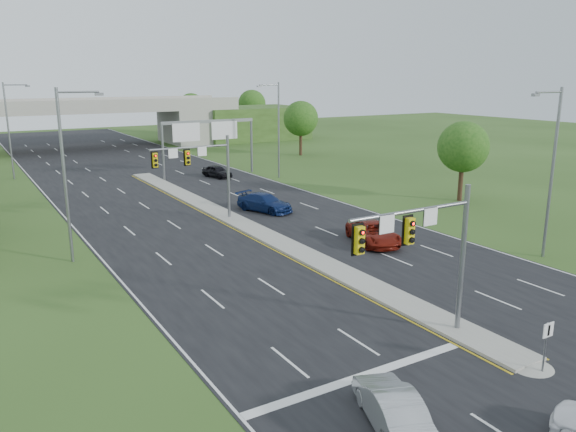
# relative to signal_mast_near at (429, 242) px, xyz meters

# --- Properties ---
(ground) EXTENTS (240.00, 240.00, 0.00)m
(ground) POSITION_rel_signal_mast_near_xyz_m (2.26, 0.07, -4.73)
(ground) COLOR #2C4819
(ground) RESTS_ON ground
(road) EXTENTS (24.00, 160.00, 0.02)m
(road) POSITION_rel_signal_mast_near_xyz_m (2.26, 35.07, -4.72)
(road) COLOR black
(road) RESTS_ON ground
(median) EXTENTS (2.00, 54.00, 0.16)m
(median) POSITION_rel_signal_mast_near_xyz_m (2.26, 23.07, -4.63)
(median) COLOR gray
(median) RESTS_ON road
(median_nose) EXTENTS (2.00, 2.00, 0.16)m
(median_nose) POSITION_rel_signal_mast_near_xyz_m (2.26, -3.93, -4.63)
(median_nose) COLOR gray
(median_nose) RESTS_ON road
(lane_markings) EXTENTS (23.72, 160.00, 0.01)m
(lane_markings) POSITION_rel_signal_mast_near_xyz_m (1.66, 28.99, -4.70)
(lane_markings) COLOR gold
(lane_markings) RESTS_ON road
(signal_mast_near) EXTENTS (6.62, 0.60, 7.00)m
(signal_mast_near) POSITION_rel_signal_mast_near_xyz_m (0.00, 0.00, 0.00)
(signal_mast_near) COLOR slate
(signal_mast_near) RESTS_ON ground
(signal_mast_far) EXTENTS (6.62, 0.60, 7.00)m
(signal_mast_far) POSITION_rel_signal_mast_near_xyz_m (0.00, 25.00, 0.00)
(signal_mast_far) COLOR slate
(signal_mast_far) RESTS_ON ground
(keep_right_sign) EXTENTS (0.60, 0.13, 2.20)m
(keep_right_sign) POSITION_rel_signal_mast_near_xyz_m (2.26, -4.45, -3.21)
(keep_right_sign) COLOR slate
(keep_right_sign) RESTS_ON ground
(sign_gantry) EXTENTS (11.58, 0.44, 6.67)m
(sign_gantry) POSITION_rel_signal_mast_near_xyz_m (8.95, 44.99, 0.51)
(sign_gantry) COLOR slate
(sign_gantry) RESTS_ON ground
(overpass) EXTENTS (80.00, 14.00, 8.10)m
(overpass) POSITION_rel_signal_mast_near_xyz_m (2.26, 80.07, -1.17)
(overpass) COLOR gray
(overpass) RESTS_ON ground
(lightpole_l_mid) EXTENTS (2.85, 0.25, 11.00)m
(lightpole_l_mid) POSITION_rel_signal_mast_near_xyz_m (-11.03, 20.07, 1.38)
(lightpole_l_mid) COLOR slate
(lightpole_l_mid) RESTS_ON ground
(lightpole_l_far) EXTENTS (2.85, 0.25, 11.00)m
(lightpole_l_far) POSITION_rel_signal_mast_near_xyz_m (-11.03, 55.07, 1.38)
(lightpole_l_far) COLOR slate
(lightpole_l_far) RESTS_ON ground
(lightpole_r_near) EXTENTS (2.85, 0.25, 11.00)m
(lightpole_r_near) POSITION_rel_signal_mast_near_xyz_m (15.56, 5.07, 1.38)
(lightpole_r_near) COLOR slate
(lightpole_r_near) RESTS_ON ground
(lightpole_r_far) EXTENTS (2.85, 0.25, 11.00)m
(lightpole_r_far) POSITION_rel_signal_mast_near_xyz_m (15.56, 40.07, 1.38)
(lightpole_r_far) COLOR slate
(lightpole_r_far) RESTS_ON ground
(tree_r_near) EXTENTS (4.80, 4.80, 7.60)m
(tree_r_near) POSITION_rel_signal_mast_near_xyz_m (24.26, 20.07, 0.45)
(tree_r_near) COLOR #382316
(tree_r_near) RESTS_ON ground
(tree_r_mid) EXTENTS (5.20, 5.20, 8.12)m
(tree_r_mid) POSITION_rel_signal_mast_near_xyz_m (28.26, 55.07, 0.78)
(tree_r_mid) COLOR #382316
(tree_r_mid) RESTS_ON ground
(tree_back_c) EXTENTS (5.60, 5.60, 8.32)m
(tree_back_c) POSITION_rel_signal_mast_near_xyz_m (26.26, 94.07, 0.78)
(tree_back_c) COLOR #382316
(tree_back_c) RESTS_ON ground
(tree_back_d) EXTENTS (6.00, 6.00, 8.85)m
(tree_back_d) POSITION_rel_signal_mast_near_xyz_m (40.26, 94.07, 1.11)
(tree_back_d) COLOR #382316
(tree_back_d) RESTS_ON ground
(car_silver) EXTENTS (2.89, 4.55, 1.42)m
(car_silver) POSITION_rel_signal_mast_near_xyz_m (-5.30, -3.92, -4.00)
(car_silver) COLOR #989B9F
(car_silver) RESTS_ON road
(car_far_a) EXTENTS (3.92, 5.94, 1.52)m
(car_far_a) POSITION_rel_signal_mast_near_xyz_m (8.01, 13.21, -3.95)
(car_far_a) COLOR maroon
(car_far_a) RESTS_ON road
(car_far_b) EXTENTS (3.99, 5.82, 1.56)m
(car_far_b) POSITION_rel_signal_mast_near_xyz_m (6.08, 25.86, -3.92)
(car_far_b) COLOR #0C1C4A
(car_far_b) RESTS_ON road
(car_far_c) EXTENTS (2.69, 4.48, 1.43)m
(car_far_c) POSITION_rel_signal_mast_near_xyz_m (9.50, 43.85, -3.99)
(car_far_c) COLOR black
(car_far_c) RESTS_ON road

